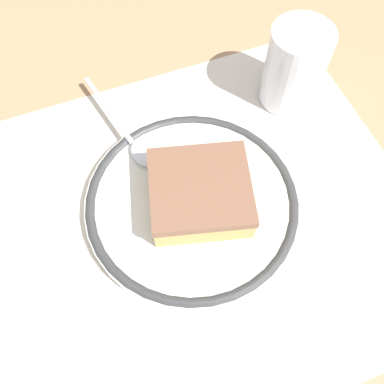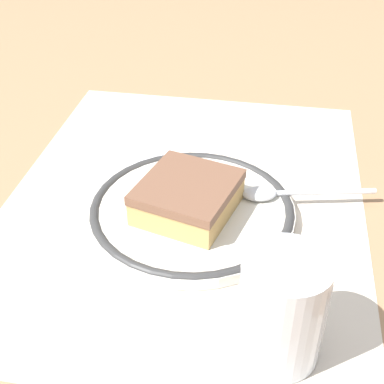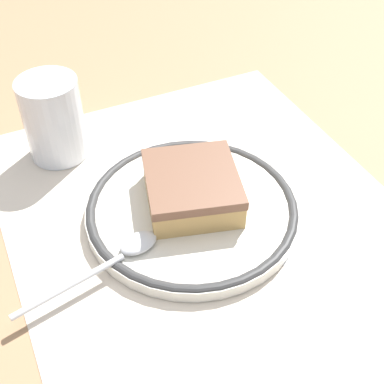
{
  "view_description": "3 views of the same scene",
  "coord_description": "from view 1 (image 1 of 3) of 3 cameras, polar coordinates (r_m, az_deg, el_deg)",
  "views": [
    {
      "loc": [
        -0.05,
        -0.18,
        0.42
      ],
      "look_at": [
        0.03,
        0.01,
        0.03
      ],
      "focal_mm": 40.94,
      "sensor_mm": 36.0,
      "label": 1
    },
    {
      "loc": [
        0.49,
        0.09,
        0.37
      ],
      "look_at": [
        0.03,
        0.01,
        0.03
      ],
      "focal_mm": 50.61,
      "sensor_mm": 36.0,
      "label": 2
    },
    {
      "loc": [
        -0.32,
        0.18,
        0.4
      ],
      "look_at": [
        0.03,
        0.01,
        0.03
      ],
      "focal_mm": 48.55,
      "sensor_mm": 36.0,
      "label": 3
    }
  ],
  "objects": [
    {
      "name": "ground_plane",
      "position": [
        0.46,
        -2.8,
        -4.58
      ],
      "size": [
        2.4,
        2.4,
        0.0
      ],
      "primitive_type": "plane",
      "color": "#9E7551"
    },
    {
      "name": "placemat",
      "position": [
        0.46,
        -2.8,
        -4.54
      ],
      "size": [
        0.52,
        0.4,
        0.0
      ],
      "primitive_type": "cube",
      "color": "beige",
      "rests_on": "ground_plane"
    },
    {
      "name": "plate",
      "position": [
        0.46,
        0.0,
        -1.47
      ],
      "size": [
        0.22,
        0.22,
        0.02
      ],
      "color": "silver",
      "rests_on": "placemat"
    },
    {
      "name": "cake_slice",
      "position": [
        0.44,
        1.06,
        -0.15
      ],
      "size": [
        0.12,
        0.12,
        0.04
      ],
      "color": "tan",
      "rests_on": "plate"
    },
    {
      "name": "spoon",
      "position": [
        0.49,
        -7.94,
        6.58
      ],
      "size": [
        0.05,
        0.15,
        0.01
      ],
      "color": "silver",
      "rests_on": "plate"
    },
    {
      "name": "cup",
      "position": [
        0.53,
        13.11,
        15.1
      ],
      "size": [
        0.07,
        0.07,
        0.1
      ],
      "color": "silver",
      "rests_on": "placemat"
    },
    {
      "name": "napkin",
      "position": [
        0.43,
        -14.55,
        -18.79
      ],
      "size": [
        0.14,
        0.1,
        0.0
      ],
      "primitive_type": "cube",
      "rotation": [
        0.0,
        0.0,
        3.08
      ],
      "color": "white",
      "rests_on": "placemat"
    }
  ]
}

